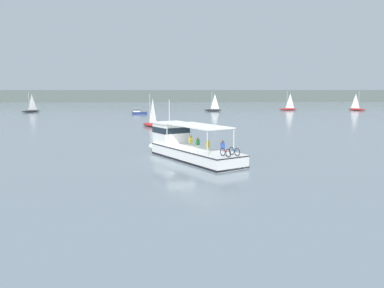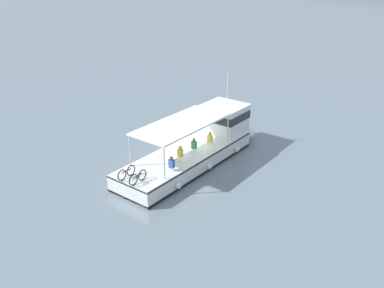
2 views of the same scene
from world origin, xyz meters
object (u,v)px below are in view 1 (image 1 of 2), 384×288
Objects in this scene: sailboat_outer_anchorage at (31,110)px; sailboat_off_bow at (151,123)px; ferry_main at (186,147)px; sailboat_far_left at (288,108)px; sailboat_far_right at (357,109)px; motorboat_off_stern at (139,112)px; sailboat_horizon_west at (213,109)px.

sailboat_outer_anchorage is 51.70m from sailboat_off_bow.
sailboat_off_bow is (-5.21, 28.86, -0.47)m from ferry_main.
sailboat_far_right is at bearing -6.82° from sailboat_far_left.
sailboat_far_right is 1.00× the size of sailboat_outer_anchorage.
ferry_main is at bearing -80.10° from motorboat_off_stern.
sailboat_off_bow is at bearing 100.24° from ferry_main.
sailboat_horizon_west reaches higher than motorboat_off_stern.
ferry_main is 60.10m from motorboat_off_stern.
ferry_main is at bearing -97.12° from sailboat_horizon_west.
ferry_main is at bearing -79.76° from sailboat_off_bow.
ferry_main is 29.33m from sailboat_off_bow.
sailboat_far_right is 89.23m from sailboat_outer_anchorage.
motorboat_off_stern is at bearing 99.90° from ferry_main.
sailboat_horizon_west is 22.40m from motorboat_off_stern.
motorboat_off_stern is at bearing -16.33° from sailboat_outer_anchorage.
motorboat_off_stern is at bearing 99.58° from sailboat_off_bow.
sailboat_horizon_west is at bearing 3.67° from sailboat_outer_anchorage.
sailboat_far_right is at bearing 38.44° from sailboat_off_bow.
sailboat_far_right is 61.55m from motorboat_off_stern.
sailboat_outer_anchorage is at bearing 120.16° from ferry_main.
ferry_main is at bearing -124.47° from sailboat_far_right.
ferry_main is 2.31× the size of sailboat_far_right.
motorboat_off_stern is (29.01, -8.50, 0.00)m from sailboat_outer_anchorage.
sailboat_far_right is (40.92, 1.72, 0.00)m from sailboat_horizon_west.
motorboat_off_stern is at bearing -159.24° from sailboat_far_left.
sailboat_outer_anchorage is 30.23m from motorboat_off_stern.
sailboat_horizon_west is at bearing 82.88° from ferry_main.
sailboat_far_right is 1.00× the size of sailboat_off_bow.
sailboat_far_left is 1.00× the size of sailboat_horizon_west.
sailboat_horizon_west is 44.22m from sailboat_off_bow.
sailboat_off_bow reaches higher than motorboat_off_stern.
sailboat_horizon_west is at bearing -177.60° from sailboat_far_right.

